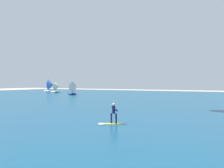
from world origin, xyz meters
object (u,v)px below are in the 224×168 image
object	(u,v)px
sailboat_mid_right	(57,87)
sailboat_leading	(71,88)
sailboat_outermost	(51,86)
kitesurfer	(111,117)

from	to	relation	value
sailboat_mid_right	sailboat_leading	bearing A→B (deg)	-31.94
sailboat_leading	sailboat_outermost	bearing A→B (deg)	148.36
kitesurfer	sailboat_outermost	bearing A→B (deg)	138.00
sailboat_leading	kitesurfer	bearing A→B (deg)	-46.76
sailboat_outermost	sailboat_leading	xyz separation A→B (m)	(17.89, -11.02, -0.43)
sailboat_mid_right	kitesurfer	bearing A→B (deg)	-43.32
kitesurfer	sailboat_outermost	size ratio (longest dim) A/B	0.41
sailboat_outermost	kitesurfer	bearing A→B (deg)	-42.00
kitesurfer	sailboat_mid_right	world-z (taller)	sailboat_mid_right
sailboat_outermost	sailboat_mid_right	distance (m)	7.17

